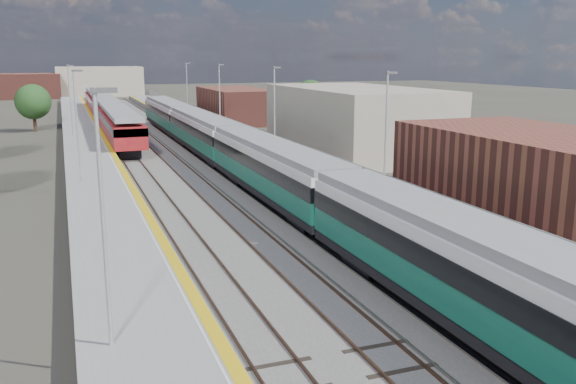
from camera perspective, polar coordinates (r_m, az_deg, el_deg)
ground at (r=61.02m, az=-9.60°, el=3.57°), size 320.00×320.00×0.00m
ballast_bed at (r=63.10m, az=-12.04°, el=3.79°), size 10.50×155.00×0.06m
tracks at (r=64.81m, az=-11.74°, el=4.10°), size 8.96×160.00×0.17m
platform_right at (r=64.50m, az=-5.41°, el=4.65°), size 4.70×155.00×8.52m
platform_left at (r=62.43m, az=-18.25°, el=3.80°), size 4.30×155.00×8.52m
buildings at (r=148.07m, az=-23.53°, el=12.04°), size 72.00×185.50×40.00m
green_train at (r=49.08m, az=-5.25°, el=4.26°), size 2.97×82.61×3.27m
red_train at (r=86.54m, az=-16.65°, el=7.33°), size 3.04×61.64×3.84m
tree_c at (r=84.30m, az=-22.75°, el=7.79°), size 4.42×4.42×5.99m
tree_d at (r=84.76m, az=2.10°, el=8.89°), size 4.64×4.64×6.29m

